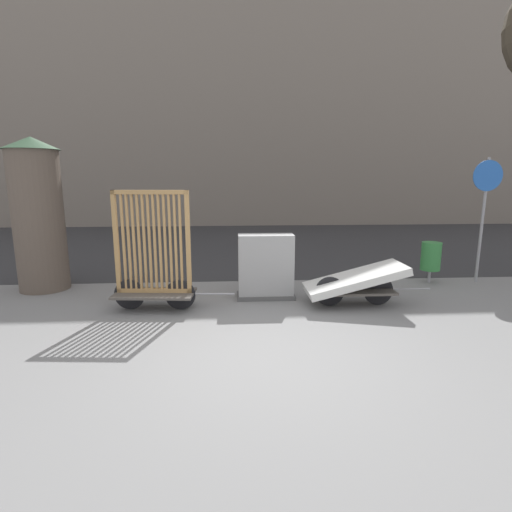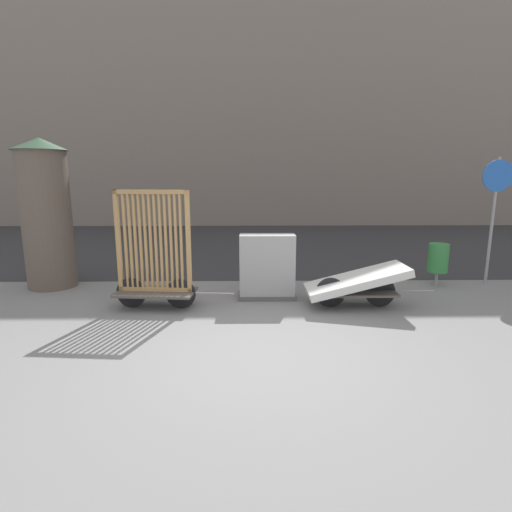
{
  "view_description": "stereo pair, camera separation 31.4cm",
  "coord_description": "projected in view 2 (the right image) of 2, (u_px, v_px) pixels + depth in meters",
  "views": [
    {
      "loc": [
        -0.42,
        -4.67,
        2.26
      ],
      "look_at": [
        0.0,
        2.0,
        0.92
      ],
      "focal_mm": 28.0,
      "sensor_mm": 36.0,
      "label": 1
    },
    {
      "loc": [
        -0.11,
        -4.68,
        2.26
      ],
      "look_at": [
        0.0,
        2.0,
        0.92
      ],
      "focal_mm": 28.0,
      "sensor_mm": 36.0,
      "label": 2
    }
  ],
  "objects": [
    {
      "name": "advertising_column",
      "position": [
        46.0,
        213.0,
        8.04
      ],
      "size": [
        1.06,
        1.06,
        2.99
      ],
      "color": "brown",
      "rests_on": "ground_plane"
    },
    {
      "name": "trash_bin",
      "position": [
        438.0,
        258.0,
        8.35
      ],
      "size": [
        0.41,
        0.41,
        0.88
      ],
      "color": "gray",
      "rests_on": "ground_plane"
    },
    {
      "name": "bike_cart_with_mattress",
      "position": [
        356.0,
        283.0,
        6.94
      ],
      "size": [
        2.24,
        0.83,
        0.76
      ],
      "rotation": [
        0.0,
        0.0,
        -0.0
      ],
      "color": "#4C4742",
      "rests_on": "ground_plane"
    },
    {
      "name": "ground_plane",
      "position": [
        259.0,
        358.0,
        5.03
      ],
      "size": [
        60.0,
        60.0,
        0.0
      ],
      "primitive_type": "plane",
      "color": "slate"
    },
    {
      "name": "sign_post",
      "position": [
        495.0,
        201.0,
        8.12
      ],
      "size": [
        0.64,
        0.06,
        2.63
      ],
      "color": "gray",
      "rests_on": "ground_plane"
    },
    {
      "name": "building_facade",
      "position": [
        252.0,
        87.0,
        19.15
      ],
      "size": [
        48.0,
        4.0,
        12.88
      ],
      "color": "slate",
      "rests_on": "ground_plane"
    },
    {
      "name": "utility_cabinet",
      "position": [
        267.0,
        269.0,
        7.41
      ],
      "size": [
        1.08,
        0.46,
        1.21
      ],
      "color": "#4C4C4C",
      "rests_on": "ground_plane"
    },
    {
      "name": "road_strip",
      "position": [
        253.0,
        243.0,
        13.6
      ],
      "size": [
        56.0,
        9.9,
        0.01
      ],
      "color": "#2D2D30",
      "rests_on": "ground_plane"
    },
    {
      "name": "bike_cart_with_bedframe",
      "position": [
        155.0,
        266.0,
        6.82
      ],
      "size": [
        2.07,
        0.78,
        2.03
      ],
      "rotation": [
        0.0,
        0.0,
        -0.08
      ],
      "color": "#4C4742",
      "rests_on": "ground_plane"
    }
  ]
}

